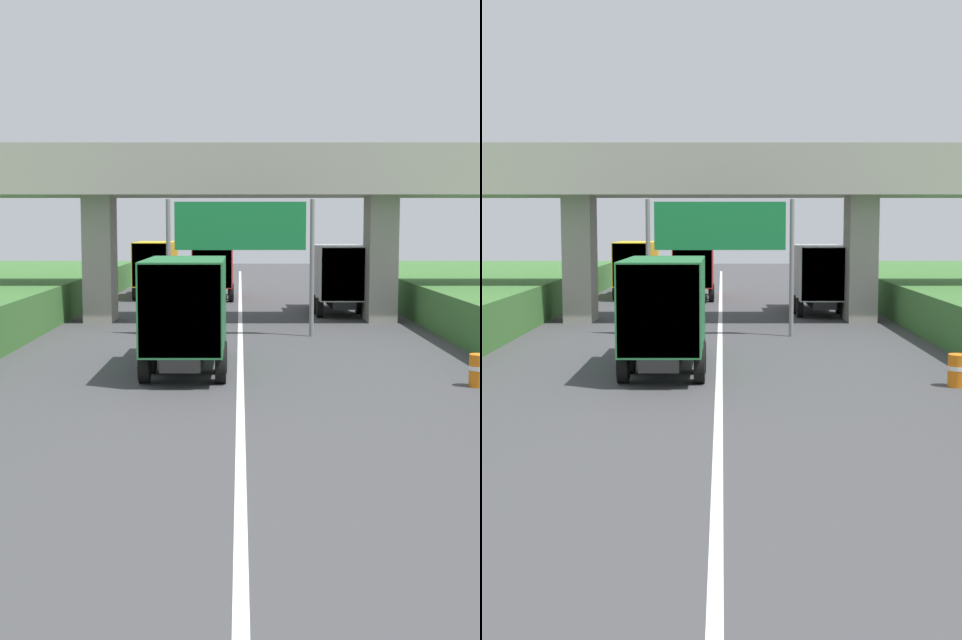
# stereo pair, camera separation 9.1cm
# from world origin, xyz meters

# --- Properties ---
(lane_centre_stripe) EXTENTS (0.20, 103.17, 0.01)m
(lane_centre_stripe) POSITION_xyz_m (0.00, 31.59, 0.00)
(lane_centre_stripe) COLOR white
(lane_centre_stripe) RESTS_ON ground
(overpass_bridge) EXTENTS (40.00, 4.80, 7.95)m
(overpass_bridge) POSITION_xyz_m (0.00, 39.48, 6.02)
(overpass_bridge) COLOR #9E998E
(overpass_bridge) RESTS_ON ground
(overhead_highway_sign) EXTENTS (5.88, 0.18, 5.45)m
(overhead_highway_sign) POSITION_xyz_m (0.00, 33.91, 4.04)
(overhead_highway_sign) COLOR slate
(overhead_highway_sign) RESTS_ON ground
(truck_green) EXTENTS (2.44, 7.30, 3.44)m
(truck_green) POSITION_xyz_m (-1.62, 25.92, 1.93)
(truck_green) COLOR black
(truck_green) RESTS_ON ground
(truck_yellow) EXTENTS (2.44, 7.30, 3.44)m
(truck_yellow) POSITION_xyz_m (-5.15, 52.75, 1.93)
(truck_yellow) COLOR black
(truck_yellow) RESTS_ON ground
(truck_red) EXTENTS (2.44, 7.30, 3.44)m
(truck_red) POSITION_xyz_m (-1.60, 51.78, 1.93)
(truck_red) COLOR black
(truck_red) RESTS_ON ground
(truck_silver) EXTENTS (2.44, 7.30, 3.44)m
(truck_silver) POSITION_xyz_m (4.91, 43.28, 1.93)
(truck_silver) COLOR black
(truck_silver) RESTS_ON ground
(car_blue) EXTENTS (1.86, 4.10, 1.72)m
(car_blue) POSITION_xyz_m (-5.16, 58.60, 0.86)
(car_blue) COLOR #233D9E
(car_blue) RESTS_ON ground
(construction_barrel_4) EXTENTS (0.57, 0.57, 0.90)m
(construction_barrel_4) POSITION_xyz_m (6.57, 23.10, 0.46)
(construction_barrel_4) COLOR orange
(construction_barrel_4) RESTS_ON ground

